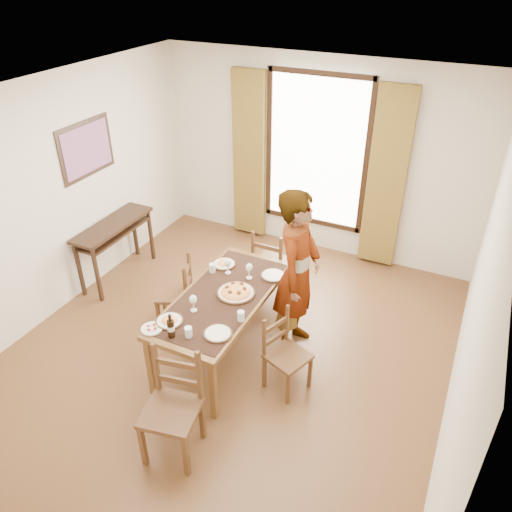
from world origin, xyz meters
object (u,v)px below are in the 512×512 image
at_px(dining_table, 223,301).
at_px(pasta_platter, 236,290).
at_px(console_table, 114,231).
at_px(man, 297,274).

bearing_deg(dining_table, pasta_platter, 38.02).
height_order(dining_table, pasta_platter, pasta_platter).
bearing_deg(console_table, man, -5.21).
bearing_deg(man, pasta_platter, 122.34).
bearing_deg(dining_table, console_table, 160.66).
bearing_deg(pasta_platter, console_table, 163.73).
xyz_separation_m(console_table, pasta_platter, (2.09, -0.61, 0.12)).
xyz_separation_m(dining_table, man, (0.63, 0.46, 0.25)).
relative_size(dining_table, man, 0.96).
distance_m(console_table, man, 2.64).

